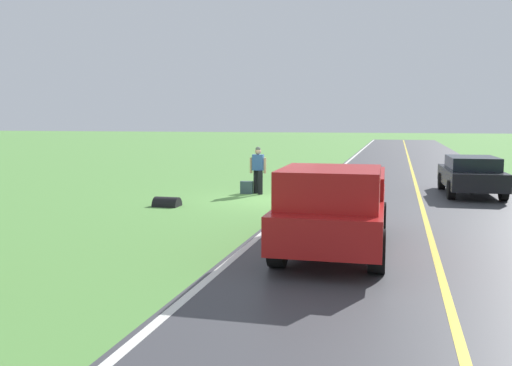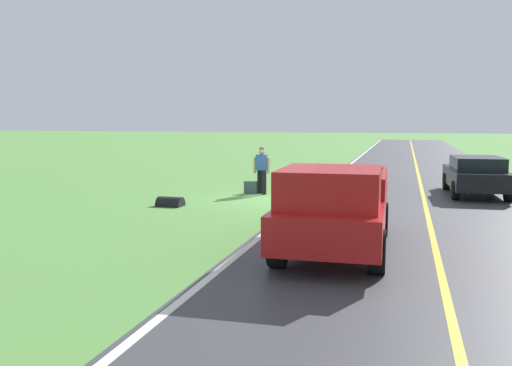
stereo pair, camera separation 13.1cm
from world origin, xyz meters
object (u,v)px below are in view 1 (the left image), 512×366
object	(u,v)px
suitcase_carried	(247,187)
pickup_truck_passing	(334,206)
sedan_near_oncoming	(471,174)
hitchhiker_walking	(258,167)

from	to	relation	value
suitcase_carried	pickup_truck_passing	world-z (taller)	pickup_truck_passing
pickup_truck_passing	sedan_near_oncoming	xyz separation A→B (m)	(-3.86, -9.99, -0.21)
hitchhiker_walking	suitcase_carried	distance (m)	0.86
hitchhiker_walking	pickup_truck_passing	xyz separation A→B (m)	(-3.72, 8.34, -0.01)
suitcase_carried	pickup_truck_passing	bearing A→B (deg)	25.07
hitchhiker_walking	suitcase_carried	world-z (taller)	hitchhiker_walking
suitcase_carried	pickup_truck_passing	size ratio (longest dim) A/B	0.09
pickup_truck_passing	hitchhiker_walking	bearing A→B (deg)	-65.94
hitchhiker_walking	suitcase_carried	size ratio (longest dim) A/B	3.75
hitchhiker_walking	sedan_near_oncoming	distance (m)	7.77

